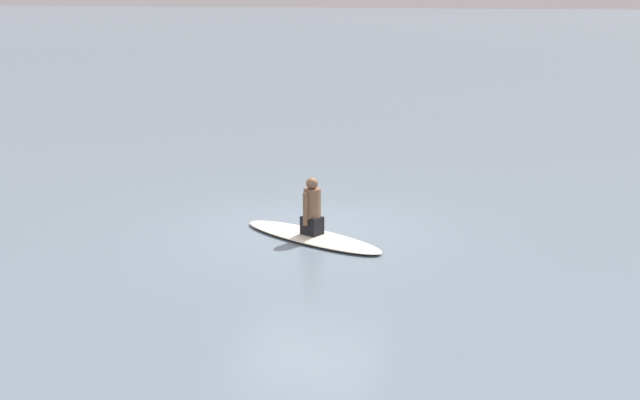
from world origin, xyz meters
TOP-DOWN VIEW (x-y plane):
  - ground_plane at (0.00, 0.00)m, footprint 400.00×400.00m
  - surfboard at (0.51, 0.24)m, footprint 1.69×2.88m
  - person_paddler at (0.51, 0.24)m, footprint 0.41×0.38m

SIDE VIEW (x-z plane):
  - ground_plane at x=0.00m, z-range 0.00..0.00m
  - surfboard at x=0.51m, z-range 0.00..0.09m
  - person_paddler at x=0.51m, z-range 0.04..0.99m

